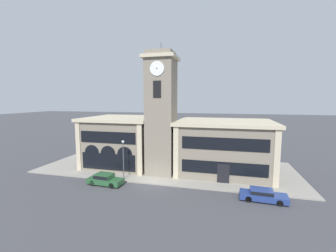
% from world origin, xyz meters
% --- Properties ---
extents(ground_plane, '(300.00, 300.00, 0.00)m').
position_xyz_m(ground_plane, '(0.00, 0.00, 0.00)').
color(ground_plane, '#424247').
extents(sidewalk_kerb, '(38.43, 14.54, 0.15)m').
position_xyz_m(sidewalk_kerb, '(0.00, 7.27, 0.07)').
color(sidewalk_kerb, gray).
rests_on(sidewalk_kerb, ground_plane).
extents(clock_tower, '(4.51, 4.51, 18.39)m').
position_xyz_m(clock_tower, '(-0.00, 4.46, 8.65)').
color(clock_tower, gray).
rests_on(clock_tower, ground_plane).
extents(town_hall_left_wing, '(11.11, 10.69, 7.86)m').
position_xyz_m(town_hall_left_wing, '(-7.41, 7.51, 3.95)').
color(town_hall_left_wing, gray).
rests_on(town_hall_left_wing, ground_plane).
extents(town_hall_right_wing, '(13.71, 10.69, 7.62)m').
position_xyz_m(town_hall_right_wing, '(8.71, 7.52, 3.84)').
color(town_hall_right_wing, gray).
rests_on(town_hall_right_wing, ground_plane).
extents(parked_car_near, '(4.59, 2.09, 1.39)m').
position_xyz_m(parked_car_near, '(-5.74, -1.40, 0.73)').
color(parked_car_near, '#285633').
rests_on(parked_car_near, ground_plane).
extents(parked_car_mid, '(4.89, 2.11, 1.26)m').
position_xyz_m(parked_car_mid, '(12.81, -1.40, 0.67)').
color(parked_car_mid, navy).
rests_on(parked_car_mid, ground_plane).
extents(street_lamp, '(0.36, 0.36, 5.24)m').
position_xyz_m(street_lamp, '(-4.11, 0.60, 3.64)').
color(street_lamp, '#4C4C51').
rests_on(street_lamp, sidewalk_kerb).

